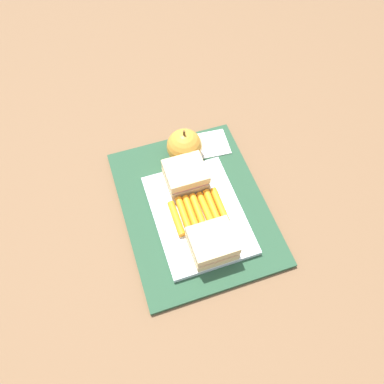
# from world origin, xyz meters

# --- Properties ---
(ground_plane) EXTENTS (2.40, 2.40, 0.00)m
(ground_plane) POSITION_xyz_m (0.00, 0.00, 0.00)
(ground_plane) COLOR brown
(lunchbag_mat) EXTENTS (0.36, 0.28, 0.01)m
(lunchbag_mat) POSITION_xyz_m (0.00, 0.00, 0.01)
(lunchbag_mat) COLOR #284C33
(lunchbag_mat) RESTS_ON ground_plane
(food_tray) EXTENTS (0.23, 0.17, 0.01)m
(food_tray) POSITION_xyz_m (-0.03, 0.00, 0.02)
(food_tray) COLOR white
(food_tray) RESTS_ON lunchbag_mat
(sandwich_half_left) EXTENTS (0.07, 0.08, 0.04)m
(sandwich_half_left) POSITION_xyz_m (-0.10, 0.00, 0.04)
(sandwich_half_left) COLOR #DBC189
(sandwich_half_left) RESTS_ON food_tray
(sandwich_half_right) EXTENTS (0.07, 0.08, 0.04)m
(sandwich_half_right) POSITION_xyz_m (0.05, 0.00, 0.04)
(sandwich_half_right) COLOR #DBC189
(sandwich_half_right) RESTS_ON food_tray
(carrot_sticks_bundle) EXTENTS (0.08, 0.10, 0.02)m
(carrot_sticks_bundle) POSITION_xyz_m (-0.03, -0.00, 0.03)
(carrot_sticks_bundle) COLOR orange
(carrot_sticks_bundle) RESTS_ON food_tray
(apple) EXTENTS (0.07, 0.07, 0.09)m
(apple) POSITION_xyz_m (0.12, -0.02, 0.05)
(apple) COLOR gold
(apple) RESTS_ON lunchbag_mat
(paper_napkin) EXTENTS (0.08, 0.08, 0.00)m
(paper_napkin) POSITION_xyz_m (0.14, -0.09, 0.01)
(paper_napkin) COLOR white
(paper_napkin) RESTS_ON lunchbag_mat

